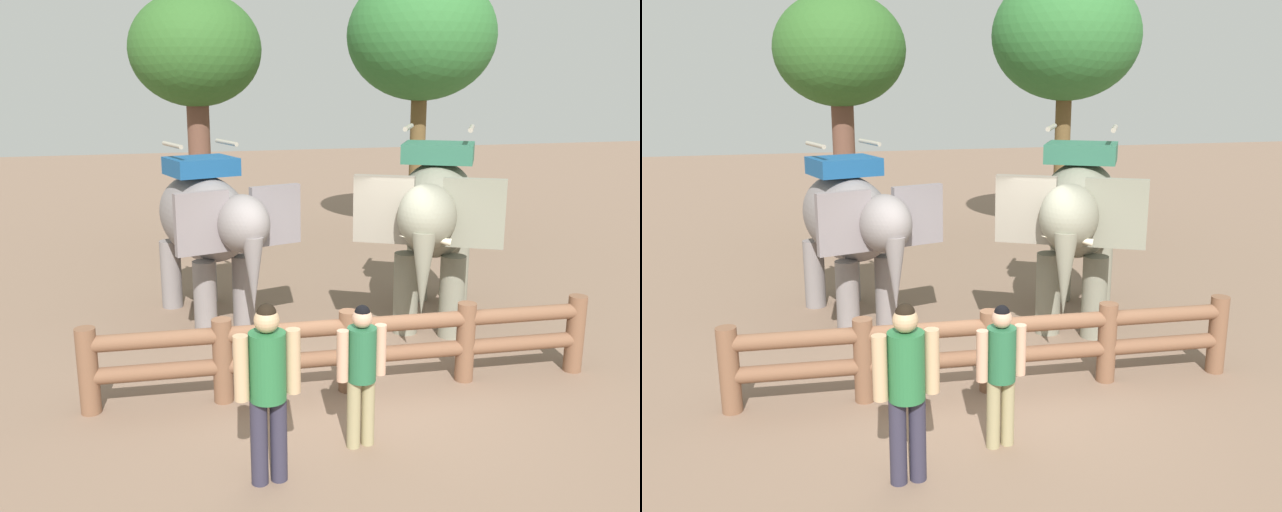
{
  "view_description": "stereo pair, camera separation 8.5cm",
  "coord_description": "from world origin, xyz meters",
  "views": [
    {
      "loc": [
        -2.36,
        -7.77,
        3.82
      ],
      "look_at": [
        0.0,
        1.37,
        1.4
      ],
      "focal_mm": 38.98,
      "sensor_mm": 36.0,
      "label": 1
    },
    {
      "loc": [
        -2.28,
        -7.79,
        3.82
      ],
      "look_at": [
        0.0,
        1.37,
        1.4
      ],
      "focal_mm": 38.98,
      "sensor_mm": 36.0,
      "label": 2
    }
  ],
  "objects": [
    {
      "name": "tree_far_left",
      "position": [
        -1.1,
        7.62,
        4.3
      ],
      "size": [
        2.79,
        2.79,
        5.6
      ],
      "color": "brown",
      "rests_on": "ground"
    },
    {
      "name": "log_fence",
      "position": [
        -0.0,
        -0.03,
        0.6
      ],
      "size": [
        6.44,
        0.59,
        1.05
      ],
      "color": "brown",
      "rests_on": "ground"
    },
    {
      "name": "elephant_near_left",
      "position": [
        -1.39,
        3.03,
        1.61
      ],
      "size": [
        2.25,
        3.43,
        2.87
      ],
      "color": "gray",
      "rests_on": "ground"
    },
    {
      "name": "tree_back_center",
      "position": [
        3.93,
        7.49,
        4.7
      ],
      "size": [
        3.36,
        3.36,
        6.17
      ],
      "color": "brown",
      "rests_on": "ground"
    },
    {
      "name": "ground_plane",
      "position": [
        0.0,
        0.0,
        0.0
      ],
      "size": [
        60.0,
        60.0,
        0.0
      ],
      "primitive_type": "plane",
      "color": "#7E6350"
    },
    {
      "name": "tourist_woman_in_black",
      "position": [
        -0.26,
        -1.37,
        0.91
      ],
      "size": [
        0.55,
        0.35,
        1.58
      ],
      "color": "#9B8E64",
      "rests_on": "ground"
    },
    {
      "name": "tourist_man_in_blue",
      "position": [
        -1.33,
        -1.81,
        1.06
      ],
      "size": [
        0.64,
        0.38,
        1.82
      ],
      "color": "#2F2C3E",
      "rests_on": "ground"
    },
    {
      "name": "elephant_center",
      "position": [
        2.05,
        2.11,
        1.75
      ],
      "size": [
        2.91,
        3.64,
        3.11
      ],
      "color": "gray",
      "rests_on": "ground"
    }
  ]
}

